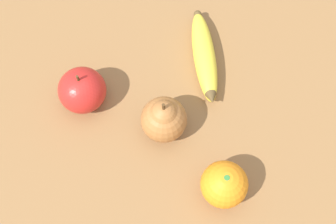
{
  "coord_description": "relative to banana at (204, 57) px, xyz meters",
  "views": [
    {
      "loc": [
        0.2,
        0.2,
        0.76
      ],
      "look_at": [
        0.06,
        -0.1,
        0.03
      ],
      "focal_mm": 50.0,
      "sensor_mm": 36.0,
      "label": 1
    }
  ],
  "objects": [
    {
      "name": "banana",
      "position": [
        0.0,
        0.0,
        0.0
      ],
      "size": [
        0.1,
        0.2,
        0.04
      ],
      "rotation": [
        0.0,
        0.0,
        1.25
      ],
      "color": "yellow",
      "rests_on": "ground_plane"
    },
    {
      "name": "pear",
      "position": [
        0.12,
        0.09,
        0.02
      ],
      "size": [
        0.08,
        0.08,
        0.1
      ],
      "color": "#A36633",
      "rests_on": "ground_plane"
    },
    {
      "name": "orange",
      "position": [
        0.08,
        0.23,
        0.02
      ],
      "size": [
        0.08,
        0.08,
        0.08
      ],
      "color": "orange",
      "rests_on": "ground_plane"
    },
    {
      "name": "ground_plane",
      "position": [
        0.05,
        0.18,
        -0.02
      ],
      "size": [
        3.0,
        3.0,
        0.0
      ],
      "primitive_type": "plane",
      "color": "olive"
    },
    {
      "name": "apple",
      "position": [
        0.23,
        -0.02,
        0.02
      ],
      "size": [
        0.08,
        0.08,
        0.09
      ],
      "color": "red",
      "rests_on": "ground_plane"
    }
  ]
}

